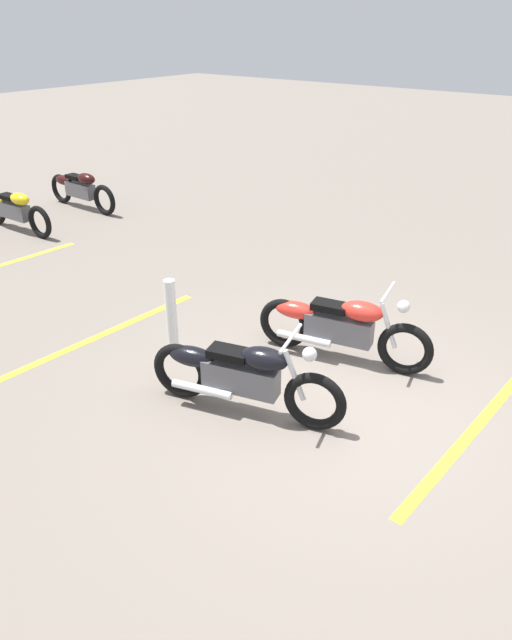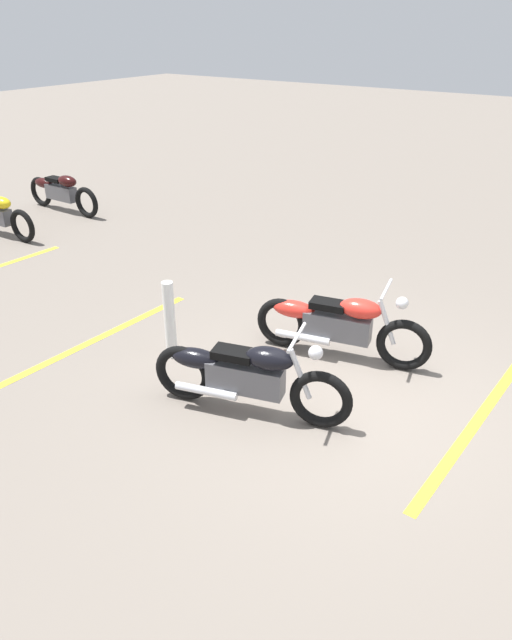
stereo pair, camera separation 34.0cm
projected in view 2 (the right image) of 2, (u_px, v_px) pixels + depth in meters
ground_plane at (349, 401)px, 6.69m from camera, size 60.00×60.00×0.00m
motorcycle_bright_foreground at (337, 324)px, 7.36m from camera, size 2.20×0.77×1.04m
motorcycle_dark_foreground at (244, 375)px, 6.32m from camera, size 2.18×0.83×1.04m
motorcycle_row_far_left at (60, 191)px, 12.95m from camera, size 2.18×0.28×0.82m
bollard_post at (170, 320)px, 7.34m from camera, size 0.14×0.14×1.02m
parking_stripe_near at (474, 426)px, 6.28m from camera, size 0.28×3.20×0.01m
parking_stripe_mid at (98, 338)px, 7.98m from camera, size 0.28×3.20×0.01m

